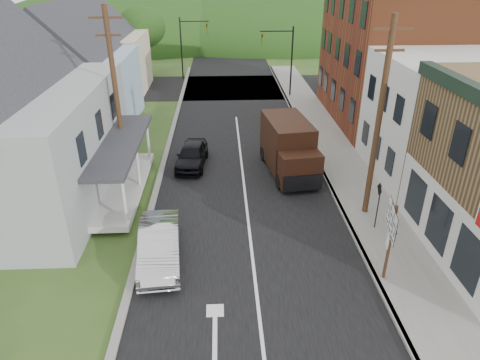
{
  "coord_description": "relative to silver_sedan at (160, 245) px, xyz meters",
  "views": [
    {
      "loc": [
        -1.14,
        -13.69,
        10.73
      ],
      "look_at": [
        -0.38,
        2.99,
        2.2
      ],
      "focal_mm": 32.0,
      "sensor_mm": 36.0,
      "label": 1
    }
  ],
  "objects": [
    {
      "name": "ground",
      "position": [
        3.69,
        -0.32,
        -0.74
      ],
      "size": [
        120.0,
        120.0,
        0.0
      ],
      "primitive_type": "plane",
      "color": "#2D4719",
      "rests_on": "ground"
    },
    {
      "name": "road",
      "position": [
        3.69,
        9.68,
        -0.74
      ],
      "size": [
        9.0,
        90.0,
        0.02
      ],
      "primitive_type": "cube",
      "color": "black",
      "rests_on": "ground"
    },
    {
      "name": "cross_road",
      "position": [
        3.69,
        26.68,
        -0.74
      ],
      "size": [
        60.0,
        9.0,
        0.02
      ],
      "primitive_type": "cube",
      "color": "black",
      "rests_on": "ground"
    },
    {
      "name": "sidewalk_right",
      "position": [
        9.59,
        7.68,
        -0.66
      ],
      "size": [
        2.8,
        55.0,
        0.15
      ],
      "primitive_type": "cube",
      "color": "slate",
      "rests_on": "ground"
    },
    {
      "name": "curb_right",
      "position": [
        8.24,
        7.68,
        -0.66
      ],
      "size": [
        0.2,
        55.0,
        0.15
      ],
      "primitive_type": "cube",
      "color": "slate",
      "rests_on": "ground"
    },
    {
      "name": "curb_left",
      "position": [
        -0.96,
        7.68,
        -0.68
      ],
      "size": [
        0.3,
        55.0,
        0.12
      ],
      "primitive_type": "cube",
      "color": "slate",
      "rests_on": "ground"
    },
    {
      "name": "storefront_white",
      "position": [
        14.99,
        7.18,
        2.51
      ],
      "size": [
        8.0,
        7.0,
        6.5
      ],
      "primitive_type": "cube",
      "color": "silver",
      "rests_on": "ground"
    },
    {
      "name": "storefront_red",
      "position": [
        14.99,
        16.68,
        4.26
      ],
      "size": [
        8.0,
        12.0,
        10.0
      ],
      "primitive_type": "cube",
      "color": "brown",
      "rests_on": "ground"
    },
    {
      "name": "house_blue",
      "position": [
        -7.31,
        16.68,
        2.96
      ],
      "size": [
        7.14,
        8.16,
        7.28
      ],
      "color": "#95B4CC",
      "rests_on": "ground"
    },
    {
      "name": "house_cream",
      "position": [
        -7.81,
        25.68,
        2.96
      ],
      "size": [
        7.14,
        8.16,
        7.28
      ],
      "color": "beige",
      "rests_on": "ground"
    },
    {
      "name": "utility_pole_right",
      "position": [
        9.29,
        3.18,
        3.92
      ],
      "size": [
        1.6,
        0.26,
        9.0
      ],
      "color": "#472D19",
      "rests_on": "ground"
    },
    {
      "name": "utility_pole_left",
      "position": [
        -2.81,
        7.68,
        3.92
      ],
      "size": [
        1.6,
        0.26,
        9.0
      ],
      "color": "#472D19",
      "rests_on": "ground"
    },
    {
      "name": "traffic_signal_right",
      "position": [
        7.99,
        23.18,
        3.02
      ],
      "size": [
        2.87,
        0.2,
        6.0
      ],
      "color": "black",
      "rests_on": "ground"
    },
    {
      "name": "traffic_signal_left",
      "position": [
        -0.61,
        30.18,
        3.02
      ],
      "size": [
        2.87,
        0.2,
        6.0
      ],
      "color": "black",
      "rests_on": "ground"
    },
    {
      "name": "tree_left_d",
      "position": [
        -5.31,
        31.68,
        4.15
      ],
      "size": [
        4.8,
        4.8,
        6.94
      ],
      "color": "#382616",
      "rests_on": "ground"
    },
    {
      "name": "forested_ridge",
      "position": [
        3.69,
        54.68,
        -0.74
      ],
      "size": [
        90.0,
        30.0,
        16.0
      ],
      "primitive_type": "ellipsoid",
      "color": "#163710",
      "rests_on": "ground"
    },
    {
      "name": "silver_sedan",
      "position": [
        0.0,
        0.0,
        0.0
      ],
      "size": [
        1.96,
        4.59,
        1.47
      ],
      "primitive_type": "imported",
      "rotation": [
        0.0,
        0.0,
        0.09
      ],
      "color": "#B6B5BA",
      "rests_on": "ground"
    },
    {
      "name": "dark_sedan",
      "position": [
        0.78,
        8.98,
        -0.06
      ],
      "size": [
        1.99,
        4.13,
        1.36
      ],
      "primitive_type": "imported",
      "rotation": [
        0.0,
        0.0,
        -0.1
      ],
      "color": "black",
      "rests_on": "ground"
    },
    {
      "name": "delivery_van",
      "position": [
        6.27,
        7.83,
        0.78
      ],
      "size": [
        2.82,
        5.58,
        2.99
      ],
      "rotation": [
        0.0,
        0.0,
        0.13
      ],
      "color": "black",
      "rests_on": "ground"
    },
    {
      "name": "route_sign_cluster",
      "position": [
        8.47,
        -1.59,
        1.43
      ],
      "size": [
        0.44,
        1.75,
        3.11
      ],
      "rotation": [
        0.0,
        0.0,
        -0.22
      ],
      "color": "#472D19",
      "rests_on": "sidewalk_right"
    },
    {
      "name": "warning_sign",
      "position": [
        9.27,
        1.75,
        0.86
      ],
      "size": [
        0.1,
        0.63,
        2.26
      ],
      "rotation": [
        0.0,
        0.0,
        -0.04
      ],
      "color": "black",
      "rests_on": "sidewalk_right"
    }
  ]
}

